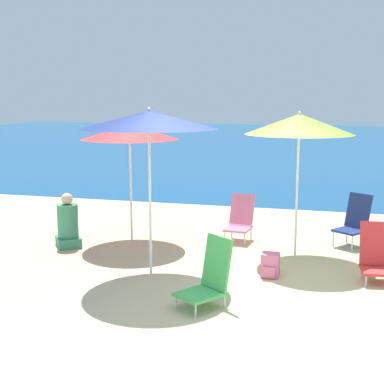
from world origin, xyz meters
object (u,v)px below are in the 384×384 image
Objects in this scene: beach_umbrella_red at (130,132)px; beach_chair_green at (209,277)px; beach_umbrella_navy at (149,120)px; backpack_pink at (270,265)px; water_bottle at (224,267)px; person_seated_near at (68,225)px; beach_chair_red at (380,255)px; beach_chair_pink at (240,219)px; beach_umbrella_lime at (299,124)px; beach_chair_navy at (354,220)px.

beach_chair_green is (1.95, -2.48, -1.51)m from beach_umbrella_red.
beach_umbrella_navy is 6.99× the size of backpack_pink.
water_bottle is (0.96, 0.34, -2.04)m from beach_umbrella_navy.
beach_chair_red is at bearing -42.12° from person_seated_near.
water_bottle is (0.10, -1.82, -0.29)m from beach_chair_pink.
person_seated_near is (-2.82, 1.87, 0.02)m from beach_chair_green.
person_seated_near is 2.84m from water_bottle.
beach_umbrella_navy is 3.56m from beach_chair_red.
beach_umbrella_lime is at bearing 137.27° from beach_chair_red.
beach_chair_red is 1.72m from beach_chair_navy.
beach_chair_green is 3.59m from beach_chair_navy.
beach_umbrella_lime reaches higher than beach_chair_red.
beach_chair_navy is (-0.29, 1.69, 0.09)m from beach_chair_red.
beach_umbrella_red reaches higher than beach_chair_pink.
backpack_pink is at bearing -62.68° from beach_chair_pink.
beach_chair_pink is 1.00× the size of beach_chair_red.
beach_chair_green is at bearing -86.70° from water_bottle.
beach_umbrella_red is 3.29m from backpack_pink.
beach_umbrella_lime is 2.41m from water_bottle.
beach_umbrella_lime is at bearing 38.23° from beach_umbrella_navy.
beach_chair_navy is at bearing 93.15° from beach_chair_red.
beach_umbrella_navy is 2.84× the size of beach_chair_green.
water_bottle is at bearing -179.59° from beach_chair_red.
beach_umbrella_lime reaches higher than beach_chair_pink.
beach_chair_navy is (3.66, 0.67, -1.42)m from beach_umbrella_red.
beach_umbrella_lime is 0.97× the size of beach_umbrella_navy.
person_seated_near is at bearing -172.84° from beach_umbrella_lime.
water_bottle is at bearing -81.63° from beach_chair_pink.
beach_chair_navy is (1.88, 0.13, 0.06)m from beach_chair_pink.
beach_chair_green is 0.90× the size of person_seated_near.
beach_umbrella_red reaches higher than water_bottle.
beach_umbrella_lime is 2.05m from beach_chair_pink.
beach_chair_green is at bearing -83.70° from beach_chair_navy.
beach_chair_red is (2.17, -1.57, -0.03)m from beach_chair_pink.
beach_umbrella_red is 9.91× the size of water_bottle.
beach_umbrella_red is at bearing 162.93° from beach_chair_green.
beach_chair_pink is 1.88m from beach_chair_navy.
beach_umbrella_navy is 3.95m from beach_chair_navy.
beach_umbrella_navy reaches higher than water_bottle.
beach_umbrella_red is 2.27× the size of person_seated_near.
beach_umbrella_red is at bearing 176.65° from beach_umbrella_lime.
beach_chair_red is (3.03, 0.59, -1.78)m from beach_umbrella_navy.
beach_chair_navy is at bearing 59.66° from backpack_pink.
person_seated_near reaches higher than water_bottle.
beach_chair_green is 1.04× the size of beach_chair_red.
beach_umbrella_navy reaches higher than beach_umbrella_lime.
beach_umbrella_navy is 1.13× the size of beach_umbrella_red.
beach_umbrella_navy is 2.57× the size of person_seated_near.
beach_umbrella_navy is 2.97× the size of beach_chair_red.
person_seated_near reaches higher than beach_chair_green.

